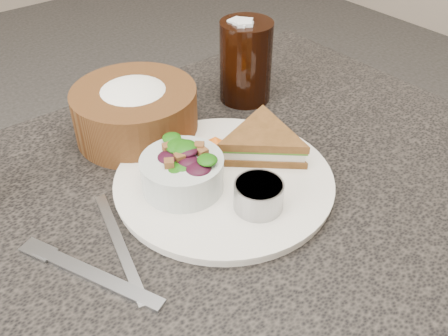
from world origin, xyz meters
TOP-DOWN VIEW (x-y plane):
  - dinner_plate at (0.04, 0.01)m, footprint 0.30×0.30m
  - sandwich at (0.12, 0.02)m, footprint 0.21×0.21m
  - salad_bowl at (-0.01, 0.03)m, footprint 0.13×0.13m
  - dressing_ramekin at (0.04, -0.06)m, footprint 0.07×0.07m
  - orange_wedge at (0.07, 0.07)m, footprint 0.07×0.07m
  - fork at (-0.17, -0.03)m, footprint 0.09×0.17m
  - knife at (-0.13, 0.00)m, footprint 0.06×0.19m
  - bread_basket at (0.02, 0.20)m, footprint 0.23×0.23m
  - cola_glass at (0.22, 0.18)m, footprint 0.12×0.12m

SIDE VIEW (x-z plane):
  - knife at x=-0.13m, z-range 0.75..0.75m
  - fork at x=-0.17m, z-range 0.75..0.75m
  - dinner_plate at x=0.04m, z-range 0.75..0.76m
  - orange_wedge at x=0.07m, z-range 0.76..0.79m
  - dressing_ramekin at x=0.04m, z-range 0.76..0.80m
  - sandwich at x=0.12m, z-range 0.76..0.80m
  - salad_bowl at x=-0.01m, z-range 0.76..0.83m
  - bread_basket at x=0.02m, z-range 0.75..0.86m
  - cola_glass at x=0.22m, z-range 0.75..0.90m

